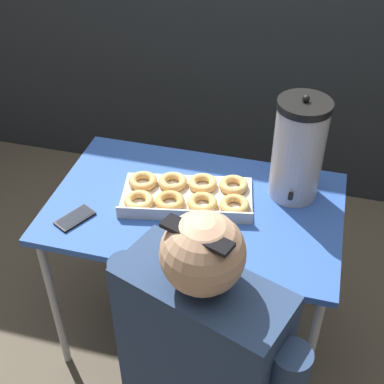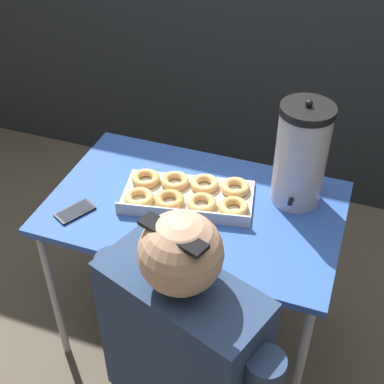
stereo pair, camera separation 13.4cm
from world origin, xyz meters
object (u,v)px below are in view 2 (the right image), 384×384
(cell_phone, at_px, (75,212))
(person_seated, at_px, (183,379))
(donut_box, at_px, (188,195))
(coffee_urn, at_px, (301,155))

(cell_phone, relative_size, person_seated, 0.13)
(cell_phone, bearing_deg, person_seated, -6.58)
(donut_box, xyz_separation_m, cell_phone, (-0.37, -0.22, -0.02))
(donut_box, relative_size, coffee_urn, 1.26)
(donut_box, relative_size, person_seated, 0.43)
(person_seated, bearing_deg, coffee_urn, -83.07)
(coffee_urn, height_order, person_seated, person_seated)
(coffee_urn, xyz_separation_m, person_seated, (-0.17, -0.77, -0.39))
(donut_box, distance_m, coffee_urn, 0.45)
(coffee_urn, bearing_deg, cell_phone, -154.36)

